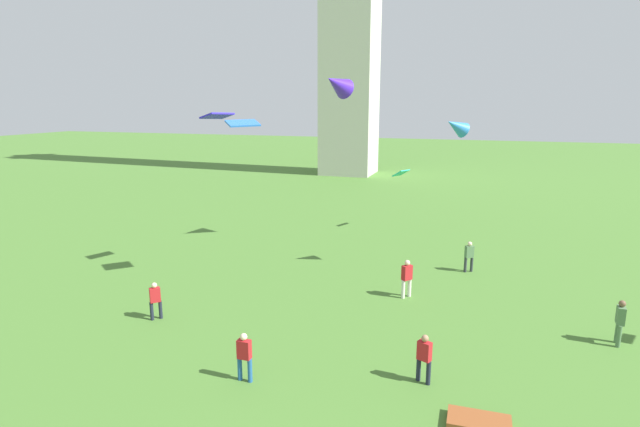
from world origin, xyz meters
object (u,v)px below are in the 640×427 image
Objects in this scene: person_1 at (424,356)px; kite_bundle_0 at (479,422)px; kite_flying_4 at (243,123)px; kite_flying_5 at (217,116)px; kite_flying_2 at (456,126)px; person_3 at (620,320)px; kite_flying_3 at (337,84)px; person_4 at (244,354)px; person_5 at (407,276)px; person_0 at (469,255)px; kite_flying_1 at (401,173)px; person_2 at (155,299)px.

kite_bundle_0 is at bearing -21.33° from person_1.
kite_flying_4 is 2.46m from kite_flying_5.
person_1 is 12.94m from kite_flying_2.
kite_flying_4 is at bearing 143.89° from kite_bundle_0.
kite_flying_3 is (-13.84, 9.32, 9.05)m from person_3.
person_5 is (3.99, 8.94, 0.08)m from person_4.
person_0 is 15.17m from person_4.
kite_flying_5 reaches higher than kite_flying_4.
kite_flying_2 reaches higher than person_3.
person_0 is at bearing -49.96° from kite_flying_5.
person_0 is 13.82m from kite_flying_4.
person_1 is 20.55m from kite_flying_1.
kite_flying_3 is (-3.11, -5.66, 5.94)m from kite_flying_1.
kite_flying_2 is at bearing 114.32° from person_1.
person_1 is 0.96× the size of kite_bundle_0.
person_2 is 20.07m from kite_flying_1.
person_0 is 0.71× the size of kite_flying_3.
person_4 is at bearing -63.35° from kite_flying_3.
person_5 is at bearing -150.99° from person_0.
kite_flying_4 is at bearing 170.42° from person_1.
person_1 is 13.40m from kite_flying_4.
kite_flying_1 is 15.11m from kite_flying_4.
kite_flying_5 is (-0.14, 6.15, 7.41)m from person_2.
kite_flying_2 is (-6.70, 6.02, 6.83)m from person_3.
person_0 is 11.96m from person_1.
person_4 is at bearing -138.61° from person_1.
kite_flying_2 reaches higher than person_2.
kite_flying_4 is (-5.42, -13.55, 3.92)m from kite_flying_1.
kite_flying_1 reaches higher than kite_bundle_0.
kite_flying_1 reaches higher than person_1.
person_1 is 1.00× the size of person_4.
person_5 reaches higher than kite_bundle_0.
person_5 is 1.05× the size of kite_flying_5.
person_5 reaches higher than person_1.
kite_flying_2 is (-1.03, -0.96, 6.89)m from person_0.
person_3 is 1.02× the size of kite_bundle_0.
kite_flying_4 reaches higher than person_5.
person_2 is at bearing 25.09° from kite_flying_4.
person_2 is at bearing -93.87° from kite_flying_2.
kite_bundle_0 is at bearing -59.44° from person_2.
kite_flying_3 reaches higher than kite_flying_2.
kite_flying_1 is 0.79× the size of kite_bundle_0.
person_1 is 0.70× the size of kite_flying_3.
kite_flying_1 is at bearing 39.88° from person_3.
kite_flying_5 reaches higher than kite_flying_2.
person_4 is at bearing 122.60° from person_3.
kite_flying_4 is (-9.43, 6.35, 7.09)m from person_1.
person_1 is at bearing 18.74° from person_4.
person_0 is at bearing 5.28° from kite_flying_3.
kite_flying_3 is (-7.14, 3.30, 2.21)m from kite_flying_2.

